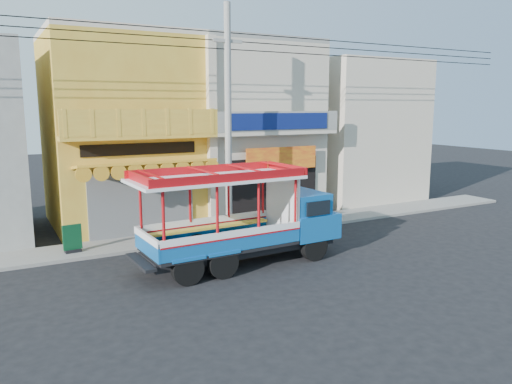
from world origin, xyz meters
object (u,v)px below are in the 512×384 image
Objects in this scene: potted_plant_a at (286,214)px; potted_plant_b at (314,210)px; utility_pole at (232,110)px; green_sign at (72,241)px; potted_plant_c at (323,207)px; songthaew_truck at (254,217)px.

potted_plant_b reaches higher than potted_plant_a.
green_sign is (-6.02, 0.46, -4.50)m from utility_pole.
utility_pole is at bearing -4.38° from green_sign.
potted_plant_c is at bearing -91.40° from potted_plant_b.
utility_pole is 5.94m from potted_plant_b.
potted_plant_c is at bearing 3.12° from green_sign.
green_sign is 10.05m from potted_plant_b.
utility_pole reaches higher than potted_plant_c.
potted_plant_c is at bearing 11.65° from utility_pole.
potted_plant_c is (1.17, 0.94, -0.11)m from potted_plant_b.
green_sign is (-5.25, 3.69, -1.03)m from songthaew_truck.
potted_plant_b is at bearing 1.87° from utility_pole.
potted_plant_a is at bearing 45.88° from songthaew_truck.
potted_plant_a is (2.83, 0.49, -4.49)m from utility_pole.
songthaew_truck reaches higher than potted_plant_c.
potted_plant_b is 1.51m from potted_plant_c.
songthaew_truck is 5.93m from potted_plant_b.
potted_plant_b is at bearing -1.88° from green_sign.
potted_plant_c is (5.97, 4.30, -1.00)m from songthaew_truck.
songthaew_truck is 8.00× the size of potted_plant_c.
green_sign reaches higher than potted_plant_a.
utility_pole is 3.98× the size of songthaew_truck.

